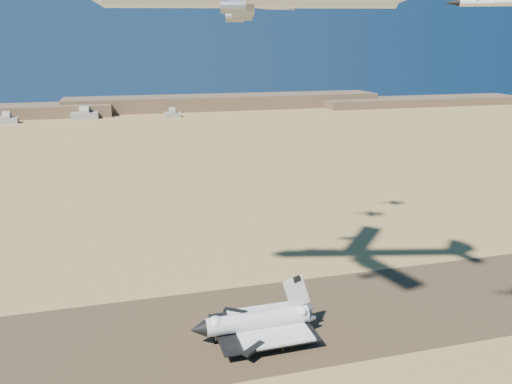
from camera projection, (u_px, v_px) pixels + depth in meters
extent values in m
plane|color=tan|center=(201.00, 333.00, 146.58)|extent=(1200.00, 1200.00, 0.00)
cube|color=brown|center=(201.00, 332.00, 146.57)|extent=(600.00, 50.00, 0.06)
cube|color=brown|center=(227.00, 102.00, 674.59)|extent=(420.00, 60.00, 18.00)
cube|color=brown|center=(421.00, 101.00, 717.28)|extent=(300.00, 60.00, 11.00)
cube|color=#9E9A8C|center=(8.00, 120.00, 546.72)|extent=(22.00, 14.00, 6.50)
cube|color=#9E9A8C|center=(85.00, 116.00, 580.36)|extent=(30.00, 15.00, 7.50)
cube|color=#9E9A8C|center=(172.00, 115.00, 596.20)|extent=(19.00, 12.50, 5.50)
cylinder|color=silver|center=(257.00, 320.00, 142.60)|extent=(29.59, 5.75, 5.16)
cone|color=black|center=(199.00, 329.00, 138.12)|extent=(4.25, 4.99, 4.90)
sphere|color=silver|center=(216.00, 324.00, 139.19)|extent=(4.79, 4.79, 4.79)
cube|color=silver|center=(269.00, 325.00, 144.18)|extent=(20.72, 22.52, 0.83)
cube|color=black|center=(263.00, 327.00, 143.80)|extent=(28.09, 22.67, 0.46)
cube|color=silver|center=(296.00, 292.00, 143.78)|extent=(8.56, 0.82, 10.62)
cylinder|color=gray|center=(216.00, 339.00, 140.54)|extent=(0.33, 0.33, 2.95)
cylinder|color=black|center=(216.00, 342.00, 140.81)|extent=(1.02, 0.44, 1.01)
cylinder|color=gray|center=(280.00, 338.00, 140.96)|extent=(0.33, 0.33, 2.95)
cylinder|color=black|center=(280.00, 341.00, 141.23)|extent=(1.02, 0.44, 1.01)
cylinder|color=gray|center=(270.00, 322.00, 149.46)|extent=(0.33, 0.33, 2.95)
cylinder|color=black|center=(270.00, 325.00, 149.73)|extent=(1.02, 0.44, 1.01)
cube|color=white|center=(257.00, 5.00, 137.45)|extent=(27.75, 29.80, 0.73)
cylinder|color=gray|center=(243.00, 10.00, 113.12)|extent=(5.71, 3.84, 2.72)
cylinder|color=gray|center=(233.00, 7.00, 104.03)|extent=(5.71, 3.84, 2.72)
cylinder|color=gray|center=(242.00, 15.00, 131.18)|extent=(5.71, 3.84, 2.72)
cylinder|color=gray|center=(235.00, 17.00, 140.15)|extent=(5.71, 3.84, 2.72)
imported|color=orange|center=(283.00, 349.00, 137.09)|extent=(0.39, 0.58, 1.56)
imported|color=orange|center=(292.00, 345.00, 139.04)|extent=(0.81, 0.96, 1.70)
imported|color=orange|center=(291.00, 346.00, 138.40)|extent=(1.11, 1.17, 1.83)
cylinder|color=white|center=(493.00, 2.00, 91.46)|extent=(11.81, 5.70, 1.41)
cone|color=black|center=(453.00, 3.00, 92.22)|extent=(2.92, 2.17, 1.31)
sphere|color=black|center=(477.00, 0.00, 91.64)|extent=(1.41, 1.41, 1.41)
cube|color=white|center=(499.00, 3.00, 91.42)|extent=(6.22, 8.81, 0.25)
cylinder|color=white|center=(323.00, 7.00, 184.50)|extent=(11.29, 3.80, 1.32)
cone|color=black|center=(305.00, 6.00, 184.26)|extent=(2.66, 1.74, 1.22)
sphere|color=black|center=(315.00, 5.00, 184.27)|extent=(1.32, 1.32, 1.32)
cube|color=white|center=(325.00, 7.00, 184.59)|extent=(4.89, 8.07, 0.24)
cube|color=white|center=(335.00, 7.00, 184.67)|extent=(3.06, 5.04, 0.19)
cube|color=white|center=(336.00, 3.00, 184.31)|extent=(2.82, 0.86, 3.18)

